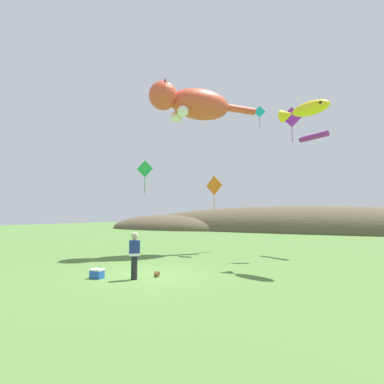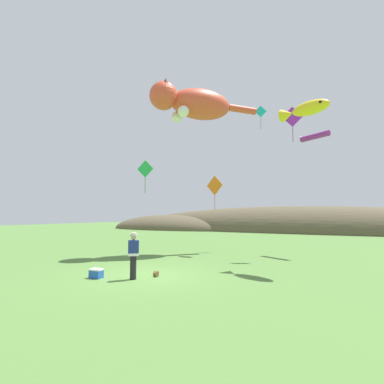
% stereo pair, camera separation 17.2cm
% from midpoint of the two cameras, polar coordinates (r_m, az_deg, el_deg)
% --- Properties ---
extents(ground_plane, '(120.00, 120.00, 0.00)m').
position_cam_midpoint_polar(ground_plane, '(12.49, -9.34, -15.63)').
color(ground_plane, '#517A38').
extents(distant_hill_ridge, '(58.20, 11.83, 7.19)m').
position_cam_midpoint_polar(distant_hill_ridge, '(44.68, 13.97, -7.28)').
color(distant_hill_ridge, brown).
rests_on(distant_hill_ridge, ground).
extents(festival_attendant, '(0.49, 0.47, 1.77)m').
position_cam_midpoint_polar(festival_attendant, '(11.88, -11.33, -11.53)').
color(festival_attendant, black).
rests_on(festival_attendant, ground).
extents(kite_spool, '(0.13, 0.22, 0.22)m').
position_cam_midpoint_polar(kite_spool, '(12.36, -7.10, -15.24)').
color(kite_spool, olive).
rests_on(kite_spool, ground).
extents(picnic_cooler, '(0.51, 0.36, 0.36)m').
position_cam_midpoint_polar(picnic_cooler, '(12.57, -18.03, -14.56)').
color(picnic_cooler, blue).
rests_on(picnic_cooler, ground).
extents(kite_giant_cat, '(5.45, 6.41, 2.37)m').
position_cam_midpoint_polar(kite_giant_cat, '(20.65, -0.18, 16.50)').
color(kite_giant_cat, '#E04C33').
extents(kite_fish_windsock, '(2.52, 1.52, 0.75)m').
position_cam_midpoint_polar(kite_fish_windsock, '(15.65, 20.40, 14.47)').
color(kite_fish_windsock, yellow).
extents(kite_tube_streamer, '(1.96, 1.35, 0.44)m').
position_cam_midpoint_polar(kite_tube_streamer, '(20.98, 21.81, 9.71)').
color(kite_tube_streamer, '#8C268C').
extents(kite_diamond_green, '(1.00, 0.23, 1.92)m').
position_cam_midpoint_polar(kite_diamond_green, '(17.55, -9.24, 4.30)').
color(kite_diamond_green, green).
extents(kite_diamond_teal, '(0.81, 0.37, 1.78)m').
position_cam_midpoint_polar(kite_diamond_teal, '(23.64, 12.54, 14.63)').
color(kite_diamond_teal, '#19BFBF').
extents(kite_diamond_orange, '(1.22, 0.34, 2.15)m').
position_cam_midpoint_polar(kite_diamond_orange, '(18.71, 3.97, 1.20)').
color(kite_diamond_orange, orange).
extents(kite_diamond_violet, '(1.17, 0.35, 2.11)m').
position_cam_midpoint_polar(kite_diamond_violet, '(19.05, 18.21, 13.35)').
color(kite_diamond_violet, purple).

